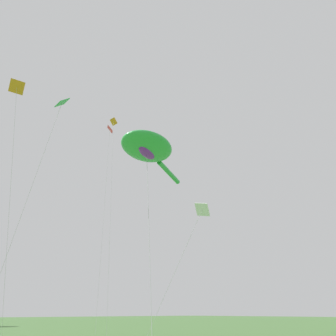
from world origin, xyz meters
TOP-DOWN VIEW (x-y plane):
  - big_show_kite at (3.46, 14.36)m, footprint 9.63×6.72m
  - small_kite_diamond_red at (7.72, 28.42)m, footprint 1.49×3.23m
  - small_kite_streamer_purple at (4.14, 9.65)m, footprint 1.92×4.35m
  - small_kite_tiny_distant at (-5.47, 21.56)m, footprint 4.43×2.75m
  - small_kite_bird_shape at (6.84, 25.99)m, footprint 0.87×3.62m
  - small_kite_delta_white at (-3.64, 15.52)m, footprint 2.05×1.30m

SIDE VIEW (x-z plane):
  - small_kite_streamer_purple at x=4.14m, z-range 3.36..11.43m
  - big_show_kite at x=3.46m, z-range 6.58..20.98m
  - small_kite_delta_white at x=-3.64m, z-range 6.67..22.39m
  - small_kite_tiny_distant at x=-5.47m, z-range 8.67..28.58m
  - small_kite_bird_shape at x=6.84m, z-range 9.88..34.36m
  - small_kite_diamond_red at x=7.72m, z-range 10.50..35.53m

